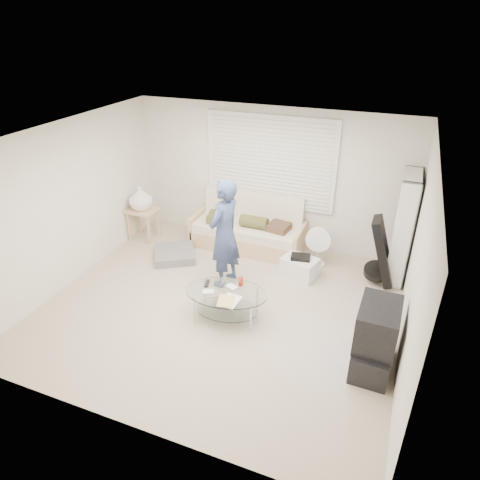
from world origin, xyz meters
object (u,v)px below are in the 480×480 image
at_px(futon_sofa, 248,231).
at_px(bookshelf, 403,228).
at_px(coffee_table, 226,297).
at_px(tv_unit, 375,338).

relative_size(futon_sofa, bookshelf, 1.14).
bearing_deg(bookshelf, coffee_table, -137.33).
bearing_deg(bookshelf, futon_sofa, 178.01).
bearing_deg(tv_unit, bookshelf, 86.76).
bearing_deg(futon_sofa, bookshelf, -1.99).
height_order(futon_sofa, coffee_table, futon_sofa).
height_order(futon_sofa, bookshelf, bookshelf).
distance_m(bookshelf, coffee_table, 2.97).
bearing_deg(coffee_table, bookshelf, 42.67).
relative_size(tv_unit, coffee_table, 0.72).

